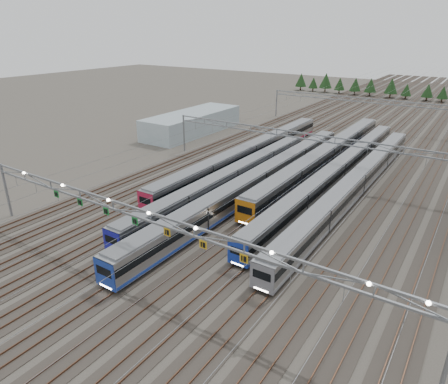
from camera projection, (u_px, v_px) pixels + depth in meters
The scene contains 13 objects.
ground at pixel (155, 277), 43.73m from camera, with size 400.00×400.00×0.00m, color #47423A.
track_bed at pixel (382, 113), 120.25m from camera, with size 54.00×260.00×5.42m.
train_a at pixel (250, 153), 79.38m from camera, with size 2.98×59.15×3.88m.
train_b at pixel (231, 179), 66.32m from camera, with size 2.80×51.62×3.64m.
train_c at pixel (258, 181), 64.98m from camera, with size 2.94×64.19×3.83m.
train_d at pixel (326, 157), 77.11m from camera, with size 3.12×61.46×4.07m.
train_e at pixel (338, 171), 70.11m from camera, with size 2.68×67.11×3.49m.
train_f at pixel (356, 183), 64.49m from camera, with size 2.77×63.97×3.61m.
gantry_near at pixel (150, 220), 40.96m from camera, with size 56.36×0.61×8.08m.
gantry_mid at pixel (304, 141), 72.13m from camera, with size 56.36×0.36×8.00m.
gantry_far at pixel (371, 104), 106.82m from camera, with size 56.36×0.36×8.00m.
west_shed at pixel (193, 123), 103.23m from camera, with size 10.00×30.00×5.24m, color #94AAB0.
treeline at pixel (425, 89), 148.13m from camera, with size 106.40×5.60×7.02m.
Camera 1 is at (26.65, -26.57, 25.31)m, focal length 32.00 mm.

